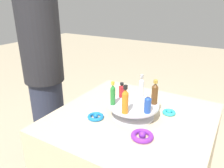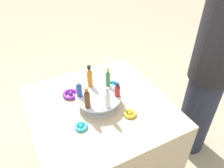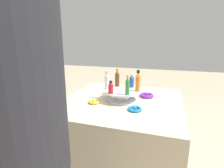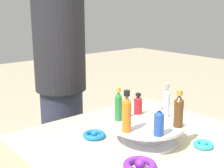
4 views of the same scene
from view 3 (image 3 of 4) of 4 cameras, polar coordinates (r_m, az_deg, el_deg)
The scene contains 13 objects.
party_table at distance 1.48m, azimuth 2.96°, elevation -18.70°, with size 0.86×0.86×0.73m.
display_stand at distance 1.30m, azimuth 3.19°, elevation -3.40°, with size 0.28×0.28×0.08m.
bottle_green at distance 1.17m, azimuth 5.08°, elevation -0.58°, with size 0.03×0.03×0.14m.
bottle_orange at distance 1.26m, azimuth 8.44°, elevation 0.76°, with size 0.03×0.03×0.15m.
bottle_blue at distance 1.37m, azimuth 6.45°, elevation 1.00°, with size 0.04×0.04×0.11m.
bottle_brown at distance 1.38m, azimuth 1.71°, elevation 1.91°, with size 0.04×0.04×0.14m.
bottle_clear at distance 1.30m, azimuth -1.75°, elevation 1.05°, with size 0.03×0.03×0.14m.
bottle_red at distance 1.20m, azimuth -0.41°, elevation -1.21°, with size 0.04×0.04×0.09m.
ribbon_bow_purple at distance 1.41m, azimuth 11.23°, elevation -3.63°, with size 0.11×0.11×0.03m.
ribbon_bow_teal at distance 1.50m, azimuth -0.00°, elevation -2.28°, with size 0.08×0.08×0.03m.
ribbon_bow_gold at distance 1.25m, azimuth -5.93°, elevation -5.81°, with size 0.08×0.08×0.03m.
ribbon_bow_blue at distance 1.13m, azimuth 7.43°, elevation -8.08°, with size 0.09×0.09×0.03m.
person_figure at distance 0.62m, azimuth -28.70°, elevation -12.65°, with size 0.31×0.31×1.80m.
Camera 3 is at (-1.20, -0.31, 1.17)m, focal length 28.00 mm.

